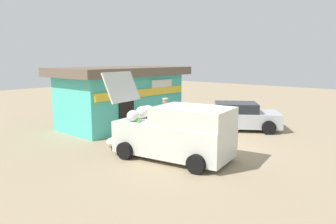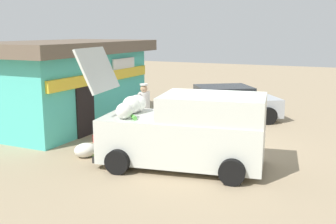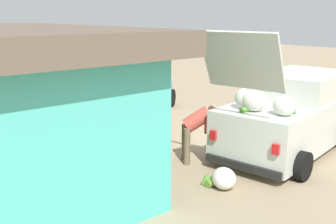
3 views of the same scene
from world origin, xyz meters
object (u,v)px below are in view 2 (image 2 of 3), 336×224
(unloaded_banana_pile, at_px, (87,151))
(paint_bucket, at_px, (161,117))
(parked_sedan, at_px, (223,104))
(vendor_standing, at_px, (144,107))
(storefront_bar, at_px, (67,82))
(delivery_van, at_px, (187,130))
(customer_bending, at_px, (129,120))

(unloaded_banana_pile, xyz_separation_m, paint_bucket, (4.70, 0.01, 0.01))
(parked_sedan, xyz_separation_m, vendor_standing, (-3.49, 1.57, 0.38))
(parked_sedan, bearing_deg, storefront_bar, 121.69)
(storefront_bar, relative_size, vendor_standing, 3.90)
(delivery_van, height_order, unloaded_banana_pile, delivery_van)
(delivery_van, xyz_separation_m, customer_bending, (0.91, 2.21, -0.11))
(parked_sedan, xyz_separation_m, paint_bucket, (-1.29, 2.03, -0.45))
(delivery_van, bearing_deg, paint_bucket, 33.24)
(parked_sedan, relative_size, vendor_standing, 2.55)
(delivery_van, height_order, parked_sedan, delivery_van)
(unloaded_banana_pile, relative_size, paint_bucket, 2.40)
(vendor_standing, bearing_deg, storefront_bar, 82.64)
(delivery_van, height_order, customer_bending, delivery_van)
(storefront_bar, bearing_deg, unloaded_banana_pile, -135.02)
(paint_bucket, bearing_deg, vendor_standing, -168.03)
(customer_bending, height_order, unloaded_banana_pile, customer_bending)
(customer_bending, relative_size, paint_bucket, 3.61)
(storefront_bar, bearing_deg, vendor_standing, -97.36)
(delivery_van, xyz_separation_m, unloaded_banana_pile, (-0.43, 2.79, -0.77))
(customer_bending, bearing_deg, storefront_bar, 65.66)
(storefront_bar, bearing_deg, customer_bending, -114.34)
(customer_bending, xyz_separation_m, paint_bucket, (3.36, 0.58, -0.65))
(storefront_bar, distance_m, delivery_van, 6.27)
(parked_sedan, distance_m, paint_bucket, 2.45)
(parked_sedan, xyz_separation_m, customer_bending, (-4.64, 1.45, 0.20))
(customer_bending, height_order, paint_bucket, customer_bending)
(unloaded_banana_pile, height_order, paint_bucket, unloaded_banana_pile)
(parked_sedan, relative_size, paint_bucket, 12.28)
(vendor_standing, bearing_deg, parked_sedan, -24.14)
(vendor_standing, xyz_separation_m, customer_bending, (-1.15, -0.12, -0.18))
(delivery_van, relative_size, vendor_standing, 2.73)
(vendor_standing, xyz_separation_m, paint_bucket, (2.21, 0.47, -0.83))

